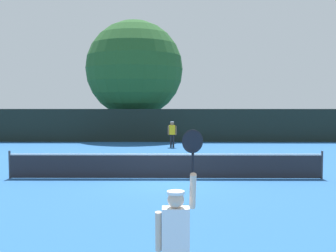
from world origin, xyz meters
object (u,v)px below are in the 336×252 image
object	(u,v)px
large_tree	(134,69)
parked_car_mid	(243,126)
player_serving	(176,231)
player_receiving	(172,132)
tennis_ball	(104,176)
parked_car_near	(86,126)

from	to	relation	value
large_tree	parked_car_mid	distance (m)	11.24
player_serving	parked_car_mid	size ratio (longest dim) A/B	0.59
player_receiving	parked_car_mid	size ratio (longest dim) A/B	0.40
tennis_ball	large_tree	world-z (taller)	large_tree
tennis_ball	large_tree	bearing A→B (deg)	91.31
player_receiving	tennis_ball	size ratio (longest dim) A/B	24.88
parked_car_mid	player_receiving	bearing A→B (deg)	-121.31
player_serving	large_tree	bearing A→B (deg)	96.34
player_serving	parked_car_near	world-z (taller)	player_serving
player_receiving	parked_car_mid	bearing A→B (deg)	-122.25
player_receiving	parked_car_near	xyz separation A→B (m)	(-7.89, 10.53, -0.26)
large_tree	tennis_ball	bearing A→B (deg)	-88.69
player_serving	parked_car_mid	world-z (taller)	player_serving
player_serving	tennis_ball	xyz separation A→B (m)	(-2.67, 9.90, -1.07)
player_serving	parked_car_near	bearing A→B (deg)	104.23
player_receiving	tennis_ball	bearing A→B (deg)	75.70
tennis_ball	parked_car_mid	distance (m)	22.84
parked_car_mid	player_serving	bearing A→B (deg)	-101.03
player_receiving	parked_car_near	world-z (taller)	player_receiving
player_serving	player_receiving	bearing A→B (deg)	89.93
parked_car_mid	tennis_ball	bearing A→B (deg)	-112.83
tennis_ball	parked_car_near	size ratio (longest dim) A/B	0.02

